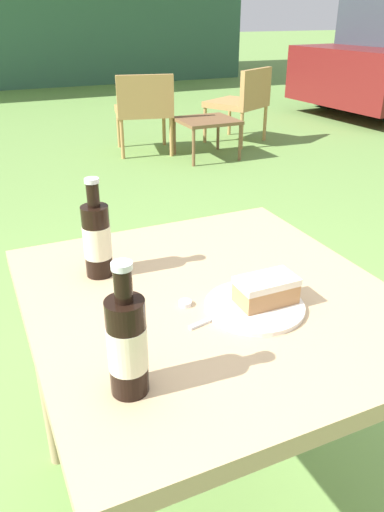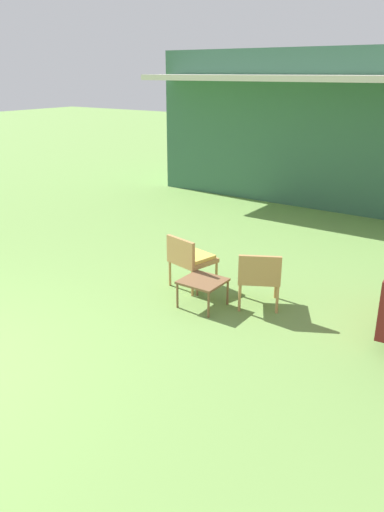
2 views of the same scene
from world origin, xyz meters
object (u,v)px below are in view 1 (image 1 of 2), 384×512
Objects in this scene: cake_on_plate at (261,298)px; wicker_chair_plain at (242,100)px; patio_table at (210,323)px; cola_bottle_far at (127,344)px; wicker_chair_cushioned at (144,107)px; garden_side_table at (207,123)px; cola_bottle_near at (97,239)px.

wicker_chair_plain is at bearing 60.82° from cake_on_plate.
patio_table is 3.55× the size of cola_bottle_far.
patio_table is at bearing 40.59° from cola_bottle_far.
wicker_chair_plain is 4.51m from patio_table.
wicker_chair_plain is (1.09, -0.01, -0.00)m from wicker_chair_cushioned.
cola_bottle_far is at bearing -117.64° from garden_side_table.
wicker_chair_cushioned is 4.38m from cola_bottle_far.
wicker_chair_cushioned is at bearing 139.90° from garden_side_table.
cola_bottle_far is at bearing -158.20° from cake_on_plate.
patio_table is 3.55× the size of cola_bottle_near.
cola_bottle_near and cola_bottle_far have the same top height.
patio_table is 0.15m from cake_on_plate.
cola_bottle_far is (-0.33, -0.13, 0.07)m from cake_on_plate.
cake_on_plate is 0.40m from cola_bottle_near.
patio_table is (-1.20, -3.89, 0.21)m from wicker_chair_cushioned.
cola_bottle_far is (-1.45, -4.11, 0.38)m from wicker_chair_cushioned.
wicker_chair_cushioned is 0.65m from garden_side_table.
cola_bottle_far reaches higher than wicker_chair_cushioned.
cola_bottle_near reaches higher than cake_on_plate.
wicker_chair_cushioned is at bearing 74.23° from cake_on_plate.
cola_bottle_near reaches higher than garden_side_table.
wicker_chair_cushioned is 3.26× the size of cola_bottle_near.
garden_side_table is at bearing 62.36° from cola_bottle_far.
garden_side_table is 3.82m from cola_bottle_near.
patio_table is at bearing -44.54° from cola_bottle_near.
wicker_chair_plain is at bearing 59.47° from patio_table.
garden_side_table is at bearing 65.73° from cake_on_plate.
cola_bottle_near is at bearing 81.83° from cola_bottle_far.
cake_on_plate is at bearing -50.35° from patio_table.
cola_bottle_near is at bearing 135.46° from patio_table.
cola_bottle_far reaches higher than garden_side_table.
cake_on_plate is 0.89× the size of cola_bottle_near.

